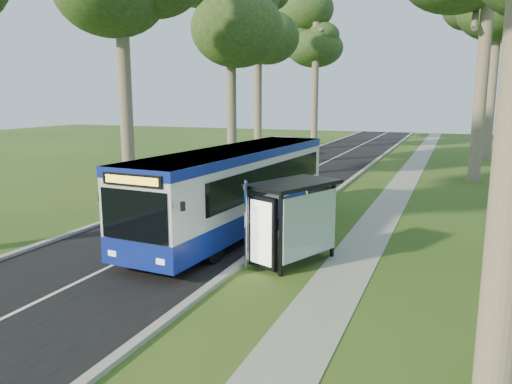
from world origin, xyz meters
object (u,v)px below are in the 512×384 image
(bus_stop_sign, at_px, (246,215))
(litter_bin, at_px, (292,226))
(bus_shelter, at_px, (294,209))
(car_silver, at_px, (282,147))
(bus, at_px, (237,189))
(car_white, at_px, (253,152))

(bus_stop_sign, relative_size, litter_bin, 2.81)
(bus_shelter, height_order, litter_bin, bus_shelter)
(bus_shelter, distance_m, car_silver, 28.07)
(car_silver, bearing_deg, bus, -82.80)
(car_white, height_order, car_silver, car_silver)
(bus, xyz_separation_m, litter_bin, (2.22, -0.21, -1.11))
(litter_bin, bearing_deg, bus_shelter, -71.42)
(bus, relative_size, litter_bin, 12.53)
(bus_stop_sign, xyz_separation_m, bus_shelter, (1.16, 0.81, 0.09))
(bus_shelter, xyz_separation_m, litter_bin, (-0.93, 2.78, -1.25))
(litter_bin, bearing_deg, car_white, 115.86)
(bus_stop_sign, height_order, bus_shelter, bus_stop_sign)
(bus_stop_sign, relative_size, car_silver, 0.54)
(litter_bin, xyz_separation_m, car_white, (-9.15, 18.87, 0.33))
(bus_shelter, distance_m, car_white, 23.90)
(bus_stop_sign, relative_size, car_white, 0.56)
(bus_shelter, distance_m, litter_bin, 3.19)
(bus_stop_sign, relative_size, bus_shelter, 0.81)
(bus_shelter, bearing_deg, car_white, 137.60)
(car_white, relative_size, car_silver, 0.96)
(bus, distance_m, litter_bin, 2.49)
(bus, bearing_deg, bus_stop_sign, -58.39)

